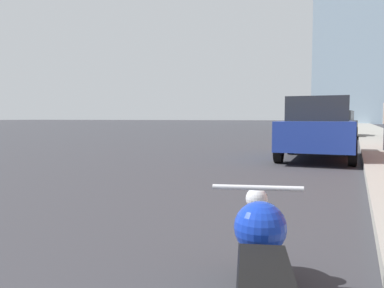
% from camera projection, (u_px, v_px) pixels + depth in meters
% --- Properties ---
extents(sidewalk, '(2.53, 240.00, 0.15)m').
position_uv_depth(sidewalk, '(373.00, 131.00, 33.44)').
color(sidewalk, gray).
rests_on(sidewalk, ground_plane).
extents(motorcycle, '(0.88, 2.31, 0.73)m').
position_uv_depth(motorcycle, '(262.00, 285.00, 1.85)').
color(motorcycle, black).
rests_on(motorcycle, ground_plane).
extents(parked_car_blue, '(2.10, 4.27, 1.77)m').
position_uv_depth(parked_car_blue, '(318.00, 129.00, 10.72)').
color(parked_car_blue, '#1E3899').
rests_on(parked_car_blue, ground_plane).
extents(parked_car_black, '(2.12, 4.16, 1.63)m').
position_uv_depth(parked_car_black, '(339.00, 124.00, 22.51)').
color(parked_car_black, black).
rests_on(parked_car_black, ground_plane).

